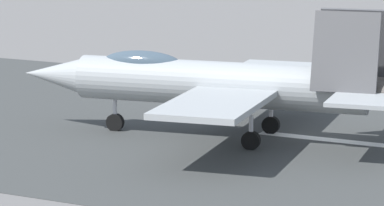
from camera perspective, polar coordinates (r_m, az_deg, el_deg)
name	(u,v)px	position (r m, az deg, el deg)	size (l,w,h in m)	color
ground_plane	(327,140)	(45.69, 7.14, -1.95)	(400.00, 400.00, 0.00)	slate
runway_strip	(328,140)	(45.68, 7.16, -1.94)	(240.00, 26.00, 0.02)	#3B3E3D
fighter_jet	(220,82)	(45.20, 1.51, 1.10)	(17.13, 14.48, 5.61)	#A0A5A8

